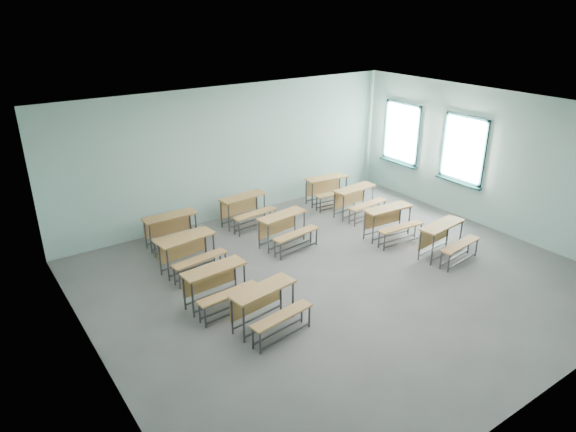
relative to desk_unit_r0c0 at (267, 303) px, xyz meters
name	(u,v)px	position (x,y,z in m)	size (l,w,h in m)	color
room	(345,201)	(2.09, 0.59, 1.12)	(9.04, 8.04, 3.24)	slate
desk_unit_r0c0	(267,303)	(0.00, 0.00, 0.00)	(1.23, 0.91, 0.71)	#A6743C
desk_unit_r0c2	(446,236)	(4.41, 0.02, 0.00)	(1.22, 0.90, 0.71)	#A6743C
desk_unit_r1c0	(218,282)	(-0.34, 1.06, 0.00)	(1.19, 0.83, 0.71)	#A6743C
desk_unit_r1c2	(391,219)	(4.14, 1.32, 0.00)	(1.20, 0.86, 0.71)	#A6743C
desk_unit_r2c0	(190,250)	(-0.20, 2.48, 0.00)	(1.23, 0.90, 0.71)	#A6743C
desk_unit_r2c1	(285,226)	(1.98, 2.35, 0.00)	(1.23, 0.90, 0.71)	#A6743C
desk_unit_r2c2	(357,198)	(4.41, 2.73, 0.00)	(1.20, 0.85, 0.71)	#A6743C
desk_unit_r3c0	(172,227)	(-0.04, 3.70, 0.00)	(1.15, 0.77, 0.71)	#A6743C
desk_unit_r3c1	(246,206)	(1.86, 3.82, 0.00)	(1.21, 0.88, 0.71)	#A6743C
desk_unit_r3c2	(329,187)	(4.35, 3.77, 0.00)	(1.22, 0.89, 0.71)	#A6743C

